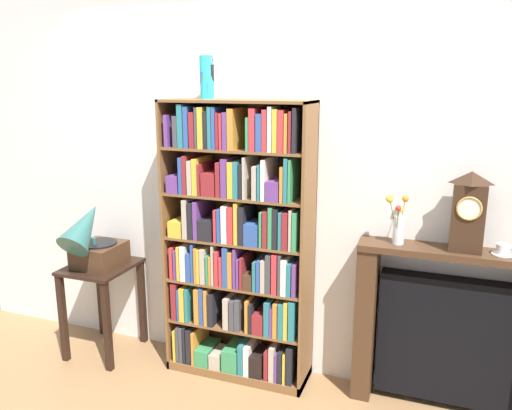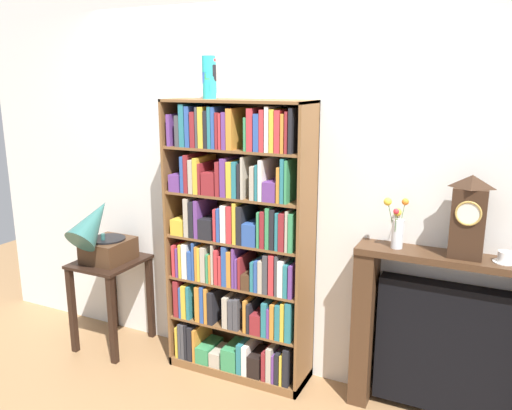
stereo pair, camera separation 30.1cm
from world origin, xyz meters
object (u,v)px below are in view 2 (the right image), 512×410
(gramophone, at_px, (100,235))
(mantel_clock, at_px, (469,217))
(flower_vase, at_px, (397,226))
(bookshelf, at_px, (238,248))
(cup_stack, at_px, (209,77))
(fireplace_mantel, at_px, (450,341))
(teacup_with_saucer, at_px, (505,258))
(side_table_left, at_px, (111,283))

(gramophone, distance_m, mantel_clock, 2.49)
(flower_vase, bearing_deg, mantel_clock, 0.15)
(bookshelf, bearing_deg, gramophone, -171.83)
(cup_stack, distance_m, fireplace_mantel, 2.18)
(gramophone, bearing_deg, flower_vase, 5.72)
(mantel_clock, bearing_deg, gramophone, -175.14)
(gramophone, relative_size, teacup_with_saucer, 4.39)
(side_table_left, bearing_deg, cup_stack, 6.20)
(flower_vase, bearing_deg, cup_stack, -178.06)
(mantel_clock, bearing_deg, side_table_left, -176.85)
(gramophone, bearing_deg, cup_stack, 11.04)
(gramophone, distance_m, flower_vase, 2.10)
(bookshelf, distance_m, mantel_clock, 1.44)
(teacup_with_saucer, bearing_deg, bookshelf, -177.89)
(side_table_left, distance_m, teacup_with_saucer, 2.72)
(bookshelf, bearing_deg, flower_vase, 3.14)
(gramophone, bearing_deg, bookshelf, 8.17)
(cup_stack, height_order, fireplace_mantel, cup_stack)
(mantel_clock, bearing_deg, teacup_with_saucer, 0.58)
(bookshelf, height_order, teacup_with_saucer, bookshelf)
(mantel_clock, height_order, flower_vase, mantel_clock)
(teacup_with_saucer, bearing_deg, flower_vase, -179.70)
(bookshelf, xyz_separation_m, flower_vase, (1.02, 0.06, 0.27))
(bookshelf, relative_size, cup_stack, 7.05)
(fireplace_mantel, xyz_separation_m, teacup_with_saucer, (0.23, -0.02, 0.56))
(cup_stack, distance_m, side_table_left, 1.74)
(gramophone, height_order, mantel_clock, mantel_clock)
(side_table_left, relative_size, gramophone, 1.28)
(flower_vase, bearing_deg, side_table_left, -176.30)
(cup_stack, xyz_separation_m, flower_vase, (1.22, 0.04, -0.84))
(bookshelf, height_order, mantel_clock, bookshelf)
(bookshelf, bearing_deg, teacup_with_saucer, 2.11)
(bookshelf, bearing_deg, cup_stack, 176.01)
(fireplace_mantel, xyz_separation_m, mantel_clock, (0.03, -0.02, 0.77))
(cup_stack, height_order, flower_vase, cup_stack)
(side_table_left, relative_size, fireplace_mantel, 0.61)
(fireplace_mantel, distance_m, flower_vase, 0.75)
(cup_stack, relative_size, mantel_clock, 0.58)
(fireplace_mantel, bearing_deg, cup_stack, -177.66)
(cup_stack, bearing_deg, side_table_left, -173.80)
(mantel_clock, height_order, teacup_with_saucer, mantel_clock)
(bookshelf, height_order, cup_stack, cup_stack)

